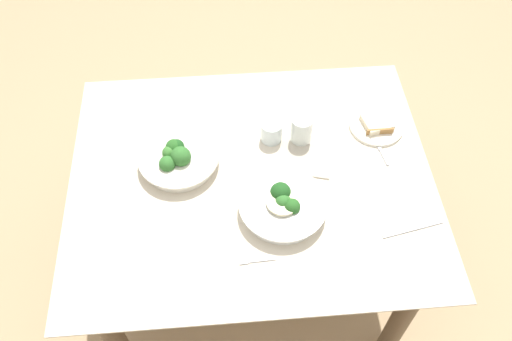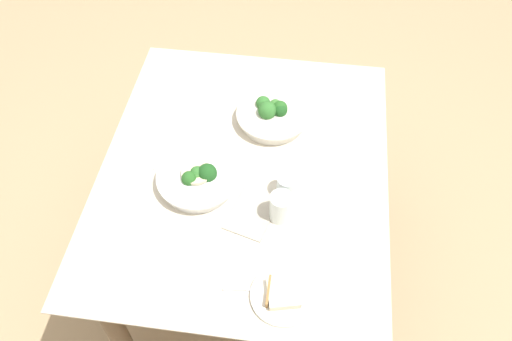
{
  "view_description": "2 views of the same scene",
  "coord_description": "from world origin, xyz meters",
  "px_view_note": "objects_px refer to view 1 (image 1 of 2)",
  "views": [
    {
      "loc": [
        -0.07,
        -1.04,
        2.14
      ],
      "look_at": [
        0.01,
        -0.01,
        0.76
      ],
      "focal_mm": 37.26,
      "sensor_mm": 36.0,
      "label": 1
    },
    {
      "loc": [
        1.12,
        0.19,
        2.12
      ],
      "look_at": [
        0.04,
        0.05,
        0.76
      ],
      "focal_mm": 36.52,
      "sensor_mm": 36.0,
      "label": 2
    }
  ],
  "objects_px": {
    "water_glass_side": "(301,130)",
    "fork_by_near_bowl": "(382,153)",
    "water_glass_center": "(271,131)",
    "table_knife_left": "(413,229)",
    "broccoli_bowl_far": "(178,158)",
    "napkin_folded_upper": "(305,160)",
    "bread_side_plate": "(376,125)",
    "broccoli_bowl_near": "(283,205)",
    "fork_by_far_bowl": "(256,261)"
  },
  "relations": [
    {
      "from": "water_glass_center",
      "to": "table_knife_left",
      "type": "distance_m",
      "value": 0.57
    },
    {
      "from": "water_glass_side",
      "to": "fork_by_far_bowl",
      "type": "xyz_separation_m",
      "value": [
        -0.19,
        -0.46,
        -0.05
      ]
    },
    {
      "from": "bread_side_plate",
      "to": "fork_by_far_bowl",
      "type": "bearing_deg",
      "value": -133.57
    },
    {
      "from": "broccoli_bowl_near",
      "to": "water_glass_side",
      "type": "distance_m",
      "value": 0.3
    },
    {
      "from": "fork_by_near_bowl",
      "to": "water_glass_side",
      "type": "bearing_deg",
      "value": 62.96
    },
    {
      "from": "fork_by_far_bowl",
      "to": "table_knife_left",
      "type": "xyz_separation_m",
      "value": [
        0.49,
        0.07,
        -0.0
      ]
    },
    {
      "from": "water_glass_side",
      "to": "broccoli_bowl_far",
      "type": "bearing_deg",
      "value": -170.05
    },
    {
      "from": "water_glass_side",
      "to": "water_glass_center",
      "type": "bearing_deg",
      "value": 173.16
    },
    {
      "from": "fork_by_far_bowl",
      "to": "broccoli_bowl_far",
      "type": "bearing_deg",
      "value": -62.23
    },
    {
      "from": "table_knife_left",
      "to": "water_glass_center",
      "type": "bearing_deg",
      "value": 123.65
    },
    {
      "from": "water_glass_side",
      "to": "fork_by_far_bowl",
      "type": "distance_m",
      "value": 0.5
    },
    {
      "from": "broccoli_bowl_near",
      "to": "table_knife_left",
      "type": "bearing_deg",
      "value": -14.59
    },
    {
      "from": "water_glass_center",
      "to": "fork_by_far_bowl",
      "type": "relative_size",
      "value": 0.69
    },
    {
      "from": "bread_side_plate",
      "to": "water_glass_side",
      "type": "bearing_deg",
      "value": -172.56
    },
    {
      "from": "water_glass_center",
      "to": "napkin_folded_upper",
      "type": "distance_m",
      "value": 0.15
    },
    {
      "from": "broccoli_bowl_far",
      "to": "fork_by_far_bowl",
      "type": "xyz_separation_m",
      "value": [
        0.23,
        -0.38,
        -0.03
      ]
    },
    {
      "from": "broccoli_bowl_far",
      "to": "table_knife_left",
      "type": "relative_size",
      "value": 1.36
    },
    {
      "from": "bread_side_plate",
      "to": "water_glass_center",
      "type": "bearing_deg",
      "value": -176.39
    },
    {
      "from": "fork_by_far_bowl",
      "to": "fork_by_near_bowl",
      "type": "relative_size",
      "value": 1.15
    },
    {
      "from": "water_glass_center",
      "to": "table_knife_left",
      "type": "bearing_deg",
      "value": -45.02
    },
    {
      "from": "water_glass_side",
      "to": "fork_by_far_bowl",
      "type": "relative_size",
      "value": 0.95
    },
    {
      "from": "napkin_folded_upper",
      "to": "fork_by_far_bowl",
      "type": "bearing_deg",
      "value": -118.18
    },
    {
      "from": "broccoli_bowl_near",
      "to": "table_knife_left",
      "type": "height_order",
      "value": "broccoli_bowl_near"
    },
    {
      "from": "broccoli_bowl_near",
      "to": "broccoli_bowl_far",
      "type": "bearing_deg",
      "value": 147.07
    },
    {
      "from": "broccoli_bowl_far",
      "to": "water_glass_center",
      "type": "bearing_deg",
      "value": 15.06
    },
    {
      "from": "bread_side_plate",
      "to": "fork_by_far_bowl",
      "type": "height_order",
      "value": "bread_side_plate"
    },
    {
      "from": "bread_side_plate",
      "to": "napkin_folded_upper",
      "type": "distance_m",
      "value": 0.3
    },
    {
      "from": "bread_side_plate",
      "to": "fork_by_near_bowl",
      "type": "xyz_separation_m",
      "value": [
        -0.01,
        -0.12,
        -0.01
      ]
    },
    {
      "from": "broccoli_bowl_near",
      "to": "bread_side_plate",
      "type": "height_order",
      "value": "broccoli_bowl_near"
    },
    {
      "from": "broccoli_bowl_near",
      "to": "fork_by_near_bowl",
      "type": "distance_m",
      "value": 0.42
    },
    {
      "from": "water_glass_center",
      "to": "napkin_folded_upper",
      "type": "xyz_separation_m",
      "value": [
        0.1,
        -0.1,
        -0.04
      ]
    },
    {
      "from": "bread_side_plate",
      "to": "fork_by_far_bowl",
      "type": "distance_m",
      "value": 0.68
    },
    {
      "from": "bread_side_plate",
      "to": "water_glass_side",
      "type": "height_order",
      "value": "water_glass_side"
    },
    {
      "from": "broccoli_bowl_far",
      "to": "broccoli_bowl_near",
      "type": "bearing_deg",
      "value": -32.93
    },
    {
      "from": "broccoli_bowl_far",
      "to": "table_knife_left",
      "type": "bearing_deg",
      "value": -23.56
    },
    {
      "from": "water_glass_side",
      "to": "fork_by_near_bowl",
      "type": "distance_m",
      "value": 0.29
    },
    {
      "from": "broccoli_bowl_far",
      "to": "water_glass_side",
      "type": "bearing_deg",
      "value": 9.95
    },
    {
      "from": "broccoli_bowl_near",
      "to": "water_glass_center",
      "type": "height_order",
      "value": "broccoli_bowl_near"
    },
    {
      "from": "fork_by_near_bowl",
      "to": "napkin_folded_upper",
      "type": "height_order",
      "value": "napkin_folded_upper"
    },
    {
      "from": "broccoli_bowl_far",
      "to": "fork_by_far_bowl",
      "type": "height_order",
      "value": "broccoli_bowl_far"
    },
    {
      "from": "broccoli_bowl_far",
      "to": "water_glass_center",
      "type": "relative_size",
      "value": 3.57
    },
    {
      "from": "broccoli_bowl_near",
      "to": "bread_side_plate",
      "type": "xyz_separation_m",
      "value": [
        0.37,
        0.32,
        -0.02
      ]
    },
    {
      "from": "napkin_folded_upper",
      "to": "table_knife_left",
      "type": "bearing_deg",
      "value": -44.96
    },
    {
      "from": "broccoli_bowl_far",
      "to": "napkin_folded_upper",
      "type": "relative_size",
      "value": 1.5
    },
    {
      "from": "water_glass_side",
      "to": "fork_by_near_bowl",
      "type": "height_order",
      "value": "water_glass_side"
    },
    {
      "from": "broccoli_bowl_near",
      "to": "napkin_folded_upper",
      "type": "xyz_separation_m",
      "value": [
        0.1,
        0.19,
        -0.03
      ]
    },
    {
      "from": "fork_by_far_bowl",
      "to": "water_glass_center",
      "type": "bearing_deg",
      "value": -104.11
    },
    {
      "from": "water_glass_center",
      "to": "napkin_folded_upper",
      "type": "bearing_deg",
      "value": -45.17
    },
    {
      "from": "fork_by_near_bowl",
      "to": "table_knife_left",
      "type": "height_order",
      "value": "same"
    },
    {
      "from": "broccoli_bowl_near",
      "to": "table_knife_left",
      "type": "xyz_separation_m",
      "value": [
        0.39,
        -0.1,
        -0.03
      ]
    }
  ]
}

